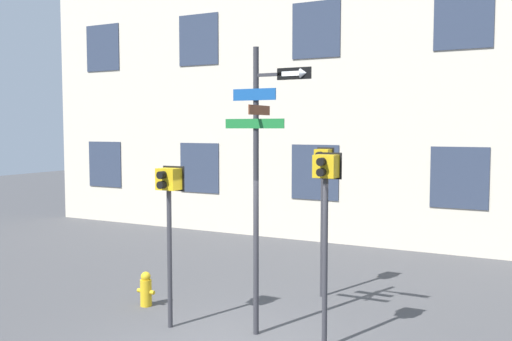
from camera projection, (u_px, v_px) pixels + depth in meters
building_facade at (388, 26)px, 15.62m from camera, size 24.00×0.64×12.27m
street_sign_pole at (260, 167)px, 8.99m from camera, size 1.45×0.70×4.59m
pedestrian_signal_left at (169, 201)px, 9.38m from camera, size 0.42×0.40×2.70m
pedestrian_signal_right at (326, 197)px, 8.46m from camera, size 0.39×0.40×2.96m
pedestrian_signal_across at (323, 181)px, 11.12m from camera, size 0.35×0.40×2.95m
fire_hydrant at (146, 289)px, 10.66m from camera, size 0.37×0.21×0.65m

